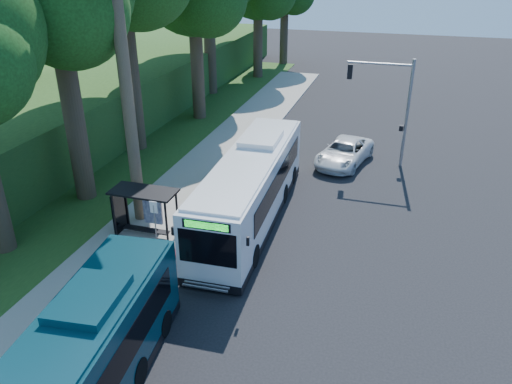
% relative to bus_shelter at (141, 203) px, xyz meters
% --- Properties ---
extents(ground, '(140.00, 140.00, 0.00)m').
position_rel_bus_shelter_xyz_m(ground, '(7.26, 2.86, -1.81)').
color(ground, black).
rests_on(ground, ground).
extents(sidewalk, '(4.50, 70.00, 0.12)m').
position_rel_bus_shelter_xyz_m(sidewalk, '(-0.04, 2.86, -1.75)').
color(sidewalk, gray).
rests_on(sidewalk, ground).
extents(red_curb, '(0.25, 30.00, 0.13)m').
position_rel_bus_shelter_xyz_m(red_curb, '(2.26, -1.14, -1.74)').
color(red_curb, maroon).
rests_on(red_curb, ground).
extents(grass_verge, '(8.00, 70.00, 0.06)m').
position_rel_bus_shelter_xyz_m(grass_verge, '(-5.74, 7.86, -1.78)').
color(grass_verge, '#234719').
rests_on(grass_verge, ground).
extents(bus_shelter, '(3.20, 1.51, 2.55)m').
position_rel_bus_shelter_xyz_m(bus_shelter, '(0.00, 0.00, 0.00)').
color(bus_shelter, black).
rests_on(bus_shelter, ground).
extents(stop_sign_pole, '(0.35, 0.06, 3.17)m').
position_rel_bus_shelter_xyz_m(stop_sign_pole, '(1.86, -2.14, 0.28)').
color(stop_sign_pole, gray).
rests_on(stop_sign_pole, ground).
extents(traffic_signal_pole, '(4.10, 0.30, 7.00)m').
position_rel_bus_shelter_xyz_m(traffic_signal_pole, '(11.04, 12.86, 2.62)').
color(traffic_signal_pole, gray).
rests_on(traffic_signal_pole, ground).
extents(hillside_backdrop, '(24.00, 60.00, 8.80)m').
position_rel_bus_shelter_xyz_m(hillside_backdrop, '(-19.04, 17.96, 0.63)').
color(hillside_backdrop, '#234719').
rests_on(hillside_backdrop, ground).
extents(white_bus, '(3.24, 13.30, 3.94)m').
position_rel_bus_shelter_xyz_m(white_bus, '(4.65, 3.17, 0.12)').
color(white_bus, silver).
rests_on(white_bus, ground).
extents(pickup, '(3.79, 6.08, 1.57)m').
position_rel_bus_shelter_xyz_m(pickup, '(8.38, 12.22, -1.02)').
color(pickup, silver).
rests_on(pickup, ground).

